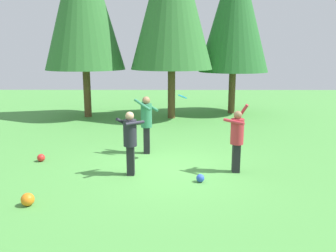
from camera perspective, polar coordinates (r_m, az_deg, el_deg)
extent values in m
plane|color=#4C9342|center=(9.59, -0.55, -6.99)|extent=(40.00, 40.00, 0.00)
cube|color=black|center=(9.42, 10.98, -5.11)|extent=(0.19, 0.22, 0.76)
cylinder|color=#B72D38|center=(9.24, 11.15, -0.88)|extent=(0.34, 0.34, 0.66)
sphere|color=#8C6647|center=(9.15, 11.26, 1.75)|extent=(0.22, 0.22, 0.22)
cylinder|color=#B72D38|center=(9.00, 10.64, 0.68)|extent=(0.50, 0.41, 0.12)
cylinder|color=#B72D38|center=(9.33, 11.83, 2.03)|extent=(0.34, 0.29, 0.52)
cube|color=black|center=(10.94, -3.47, -2.32)|extent=(0.19, 0.22, 0.83)
cylinder|color=#2D7551|center=(10.77, -3.52, 1.71)|extent=(0.34, 0.34, 0.73)
sphere|color=#8C6647|center=(10.70, -3.56, 4.18)|extent=(0.24, 0.24, 0.24)
cylinder|color=#2D7551|center=(10.89, -2.94, 3.22)|extent=(0.56, 0.38, 0.30)
cylinder|color=#2D7551|center=(10.55, -4.17, 3.45)|extent=(0.55, 0.37, 0.34)
cube|color=black|center=(9.09, -6.08, -5.56)|extent=(0.19, 0.22, 0.77)
cylinder|color=#23232D|center=(8.90, -6.18, -1.13)|extent=(0.34, 0.34, 0.67)
sphere|color=tan|center=(8.81, -6.25, 1.61)|extent=(0.22, 0.22, 0.22)
cylinder|color=#23232D|center=(9.01, -6.99, 0.46)|extent=(0.44, 0.43, 0.34)
cylinder|color=#23232D|center=(8.68, -5.42, 0.48)|extent=(0.47, 0.46, 0.09)
cylinder|color=#2393D1|center=(10.01, 2.37, 4.78)|extent=(0.35, 0.36, 0.14)
sphere|color=blue|center=(8.67, 5.26, -8.42)|extent=(0.20, 0.20, 0.20)
sphere|color=orange|center=(7.93, -21.80, -11.00)|extent=(0.27, 0.27, 0.27)
sphere|color=red|center=(10.83, -19.88, -4.86)|extent=(0.22, 0.22, 0.22)
cylinder|color=brown|center=(17.37, -13.11, 8.23)|extent=(0.35, 0.35, 4.14)
cylinder|color=brown|center=(18.28, 10.41, 8.05)|extent=(0.34, 0.34, 3.84)
cone|color=#28662D|center=(18.36, 10.82, 18.26)|extent=(3.46, 3.46, 6.15)
cylinder|color=brown|center=(16.57, 0.58, 8.48)|extent=(0.35, 0.35, 4.20)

